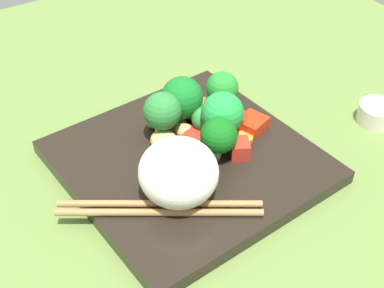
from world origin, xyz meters
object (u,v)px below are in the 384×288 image
(square_plate, at_px, (188,162))
(rice_mound, at_px, (178,172))
(chopstick_pair, at_px, (160,208))
(sauce_cup, at_px, (378,114))
(carrot_slice_3, at_px, (244,138))
(broccoli_floret_5, at_px, (219,136))

(square_plate, distance_m, rice_mound, 0.08)
(chopstick_pair, height_order, sauce_cup, sauce_cup)
(square_plate, height_order, chopstick_pair, chopstick_pair)
(carrot_slice_3, bearing_deg, sauce_cup, 74.11)
(rice_mound, height_order, broccoli_floret_5, rice_mound)
(broccoli_floret_5, distance_m, sauce_cup, 0.24)
(carrot_slice_3, distance_m, sauce_cup, 0.19)
(carrot_slice_3, distance_m, chopstick_pair, 0.16)
(rice_mound, xyz_separation_m, broccoli_floret_5, (-0.03, 0.07, -0.00))
(rice_mound, height_order, sauce_cup, rice_mound)
(carrot_slice_3, relative_size, chopstick_pair, 0.12)
(rice_mound, bearing_deg, broccoli_floret_5, 110.56)
(sauce_cup, bearing_deg, chopstick_pair, -91.29)
(square_plate, bearing_deg, chopstick_pair, -52.46)
(square_plate, xyz_separation_m, broccoli_floret_5, (0.02, 0.03, 0.04))
(rice_mound, xyz_separation_m, sauce_cup, (0.01, 0.30, -0.04))
(broccoli_floret_5, bearing_deg, carrot_slice_3, 103.53)
(chopstick_pair, xyz_separation_m, sauce_cup, (0.01, 0.33, -0.01))
(carrot_slice_3, height_order, sauce_cup, sauce_cup)
(rice_mound, xyz_separation_m, chopstick_pair, (0.01, -0.03, -0.03))
(broccoli_floret_5, xyz_separation_m, carrot_slice_3, (-0.01, 0.05, -0.03))
(square_plate, relative_size, chopstick_pair, 1.43)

